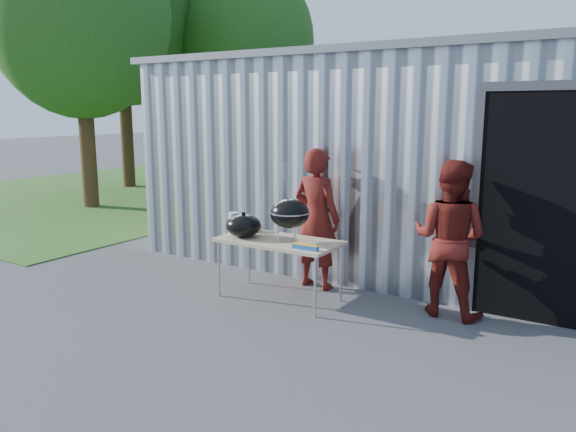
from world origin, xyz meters
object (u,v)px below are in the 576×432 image
Objects in this scene: folding_table at (279,243)px; person_cook at (317,219)px; kettle_grill at (290,208)px; person_bystander at (449,238)px.

person_cook is at bearing 77.83° from folding_table.
kettle_grill is 0.52× the size of person_cook.
folding_table is 2.00m from person_bystander.
folding_table is 0.85× the size of person_bystander.
person_bystander reaches higher than folding_table.
person_bystander is at bearing 17.28° from folding_table.
folding_table is 0.82× the size of person_cook.
person_cook is 1.76m from person_bystander.
person_cook reaches higher than person_bystander.
person_cook is at bearing 91.77° from kettle_grill.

